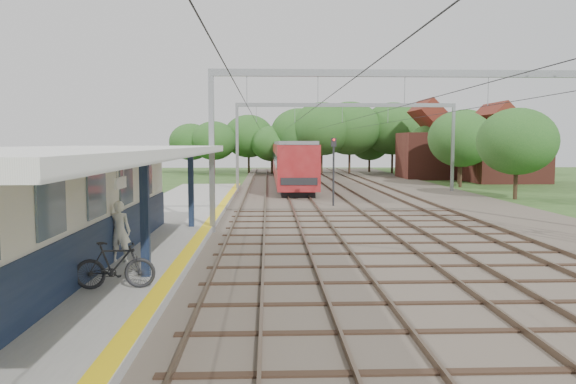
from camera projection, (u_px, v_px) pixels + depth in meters
name	position (u px, v px, depth m)	size (l,w,h in m)	color
ground	(427.00, 379.00, 9.31)	(160.00, 160.00, 0.00)	#2D4C1E
ballast_bed	(362.00, 198.00, 39.31)	(18.00, 90.00, 0.10)	#473D33
platform	(149.00, 234.00, 22.96)	(5.00, 52.00, 0.35)	gray
yellow_stripe	(204.00, 230.00, 23.02)	(0.45, 52.00, 0.01)	yellow
station_building	(46.00, 209.00, 15.77)	(3.41, 18.00, 3.40)	beige
canopy	(72.00, 153.00, 14.68)	(6.40, 20.00, 3.44)	#111D37
rail_tracks	(327.00, 196.00, 39.21)	(11.80, 88.00, 0.15)	brown
catenary_system	(366.00, 116.00, 34.12)	(17.22, 88.00, 7.00)	gray
tree_band	(323.00, 134.00, 65.88)	(31.72, 30.88, 8.82)	#382619
house_near	(506.00, 152.00, 55.60)	(7.00, 6.12, 7.89)	brown
house_far	(438.00, 149.00, 61.37)	(8.00, 6.12, 8.66)	brown
person	(119.00, 231.00, 16.78)	(0.67, 0.44, 1.85)	white
bicycle	(115.00, 265.00, 13.69)	(0.55, 1.94, 1.16)	black
train	(289.00, 160.00, 56.62)	(3.00, 37.39, 3.94)	black
signal_post	(334.00, 164.00, 33.87)	(0.31, 0.28, 4.21)	black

